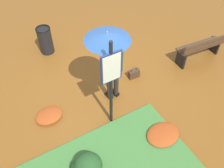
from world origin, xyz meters
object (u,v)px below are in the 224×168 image
at_px(info_sign_post, 111,77).
at_px(handbag, 134,74).
at_px(trash_bin, 45,40).
at_px(person_with_umbrella, 110,50).
at_px(park_bench, 201,48).

relative_size(info_sign_post, handbag, 6.22).
height_order(info_sign_post, trash_bin, info_sign_post).
bearing_deg(person_with_umbrella, park_bench, -179.48).
xyz_separation_m(info_sign_post, park_bench, (-3.26, -0.64, -1.04)).
distance_m(person_with_umbrella, handbag, 1.72).
bearing_deg(info_sign_post, park_bench, -168.86).
distance_m(person_with_umbrella, info_sign_post, 0.70).
height_order(handbag, trash_bin, trash_bin).
distance_m(handbag, park_bench, 2.07).
bearing_deg(park_bench, person_with_umbrella, 0.52).
distance_m(handbag, trash_bin, 2.77).
relative_size(info_sign_post, park_bench, 1.64).
bearing_deg(handbag, trash_bin, -53.10).
xyz_separation_m(handbag, park_bench, (-2.03, 0.30, 0.28)).
xyz_separation_m(person_with_umbrella, info_sign_post, (0.32, 0.62, -0.11)).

